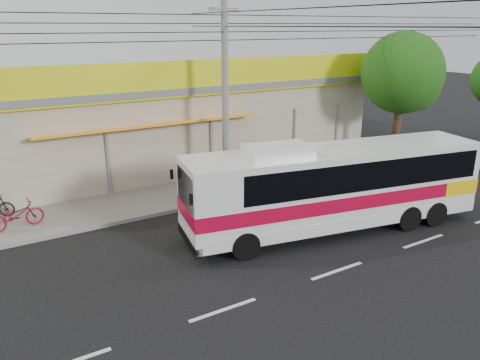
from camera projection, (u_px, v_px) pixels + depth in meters
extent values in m
plane|color=black|center=(288.00, 240.00, 16.35)|extent=(120.00, 120.00, 0.00)
cube|color=slate|center=(209.00, 189.00, 21.20)|extent=(30.00, 3.20, 0.15)
cube|color=#9F9580|center=(160.00, 124.00, 25.10)|extent=(22.00, 8.00, 4.20)
cube|color=slate|center=(157.00, 82.00, 24.40)|extent=(22.60, 8.60, 0.30)
cube|color=#D0D312|center=(191.00, 78.00, 20.88)|extent=(22.00, 0.24, 1.60)
cube|color=red|center=(149.00, 81.00, 19.87)|extent=(9.00, 0.10, 1.20)
cube|color=#157636|center=(306.00, 71.00, 24.05)|extent=(2.40, 0.10, 1.10)
cube|color=navy|center=(345.00, 69.00, 25.38)|extent=(2.20, 0.10, 1.10)
cube|color=orange|center=(153.00, 126.00, 20.35)|extent=(10.00, 1.20, 0.37)
cube|color=silver|center=(335.00, 185.00, 16.71)|extent=(11.19, 4.28, 2.65)
cube|color=#AC0727|center=(334.00, 193.00, 16.81)|extent=(11.24, 4.32, 0.50)
cube|color=yellow|center=(439.00, 179.00, 18.39)|extent=(1.87, 2.57, 0.55)
cube|color=black|center=(351.00, 167.00, 16.73)|extent=(9.40, 3.98, 1.00)
cube|color=black|center=(187.00, 192.00, 14.78)|extent=(0.52, 2.00, 1.37)
cube|color=silver|center=(278.00, 150.00, 15.48)|extent=(2.39, 1.66, 0.33)
cylinder|color=black|center=(245.00, 246.00, 14.91)|extent=(0.99, 0.46, 0.95)
cylinder|color=black|center=(224.00, 221.00, 16.74)|extent=(0.99, 0.46, 0.95)
cylinder|color=black|center=(434.00, 214.00, 17.43)|extent=(0.99, 0.46, 0.95)
cylinder|color=black|center=(398.00, 196.00, 19.26)|extent=(0.99, 0.46, 0.95)
imported|color=maroon|center=(16.00, 215.00, 16.79)|extent=(2.01, 0.91, 1.02)
imported|color=silver|center=(461.00, 154.00, 24.49)|extent=(5.71, 3.87, 1.45)
cylinder|color=slate|center=(225.00, 96.00, 19.66)|extent=(0.28, 0.28, 8.63)
cube|color=slate|center=(224.00, 9.00, 18.57)|extent=(1.29, 0.13, 0.13)
cylinder|color=black|center=(396.00, 132.00, 24.96)|extent=(0.40, 0.40, 3.51)
sphere|color=#0E410E|center=(402.00, 73.00, 23.99)|extent=(4.17, 4.17, 4.17)
sphere|color=#0E410E|center=(415.00, 86.00, 24.25)|extent=(2.64, 2.64, 2.64)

